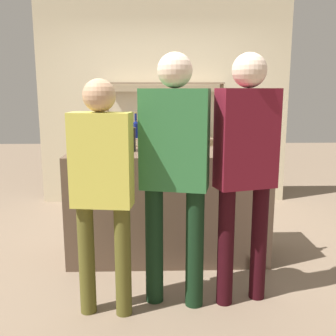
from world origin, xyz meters
name	(u,v)px	position (x,y,z in m)	size (l,w,h in m)	color
ground_plane	(168,255)	(0.00, 0.00, 0.00)	(16.00, 16.00, 0.00)	#7A6651
bar_counter	(168,205)	(0.00, 0.00, 0.50)	(1.80, 0.66, 1.01)	brown
back_wall	(164,102)	(0.00, 1.93, 1.40)	(3.40, 0.12, 2.80)	beige
back_shelf	(165,127)	(0.01, 1.75, 1.07)	(1.58, 0.18, 1.65)	#897056
counter_bottle_0	(224,140)	(0.49, -0.10, 1.13)	(0.08, 0.08, 0.33)	black
counter_bottle_1	(259,140)	(0.78, -0.20, 1.14)	(0.08, 0.08, 0.36)	silver
counter_bottle_2	(86,143)	(-0.70, -0.22, 1.12)	(0.08, 0.08, 0.31)	brown
wine_glass	(97,139)	(-0.63, -0.07, 1.13)	(0.08, 0.08, 0.16)	silver
ice_bucket	(126,139)	(-0.38, 0.05, 1.11)	(0.18, 0.18, 0.22)	black
cork_jar	(106,143)	(-0.58, 0.15, 1.07)	(0.13, 0.13, 0.12)	silver
customer_left	(102,180)	(-0.47, -0.97, 0.97)	(0.42, 0.23, 1.63)	brown
customer_right	(246,159)	(0.53, -0.83, 1.08)	(0.46, 0.29, 1.81)	black
customer_center	(175,162)	(0.02, -0.85, 1.07)	(0.50, 0.31, 1.81)	black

